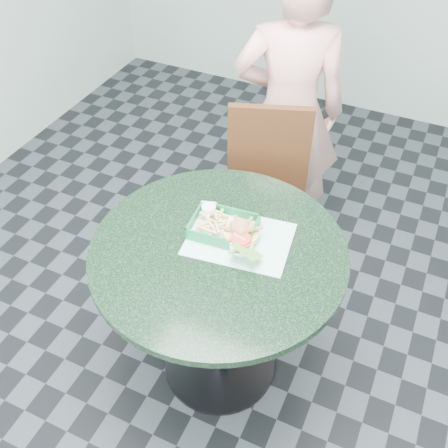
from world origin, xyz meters
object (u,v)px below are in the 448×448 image
at_px(diner_person, 289,112).
at_px(food_basket, 223,233).
at_px(dining_chair, 260,189).
at_px(sauce_ramekin, 211,212).
at_px(crab_sandwich, 240,235).
at_px(cafe_table, 219,283).

relative_size(diner_person, food_basket, 6.52).
xyz_separation_m(dining_chair, diner_person, (0.00, 0.34, 0.24)).
height_order(dining_chair, food_basket, dining_chair).
relative_size(diner_person, sauce_ramekin, 28.53).
bearing_deg(crab_sandwich, sauce_ramekin, 156.37).
xyz_separation_m(cafe_table, sauce_ramekin, (-0.10, 0.14, 0.22)).
bearing_deg(food_basket, dining_chair, 96.90).
height_order(cafe_table, dining_chair, dining_chair).
xyz_separation_m(dining_chair, crab_sandwich, (0.14, -0.57, 0.27)).
height_order(dining_chair, crab_sandwich, dining_chair).
bearing_deg(food_basket, crab_sandwich, -11.23).
bearing_deg(food_basket, sauce_ramekin, 146.32).
xyz_separation_m(cafe_table, diner_person, (-0.08, 0.99, 0.19)).
bearing_deg(dining_chair, crab_sandwich, -95.63).
distance_m(diner_person, crab_sandwich, 0.93).
relative_size(dining_chair, food_basket, 3.94).
bearing_deg(food_basket, diner_person, 94.06).
relative_size(food_basket, crab_sandwich, 1.82).
xyz_separation_m(cafe_table, crab_sandwich, (0.05, 0.07, 0.22)).
height_order(cafe_table, food_basket, food_basket).
relative_size(dining_chair, crab_sandwich, 7.17).
xyz_separation_m(diner_person, crab_sandwich, (0.14, -0.92, 0.03)).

